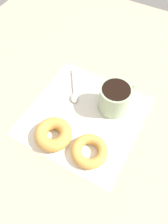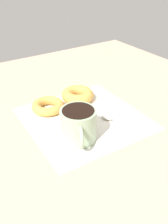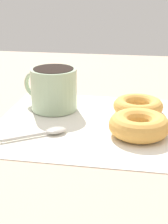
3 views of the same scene
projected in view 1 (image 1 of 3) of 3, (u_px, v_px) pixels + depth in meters
ground_plane at (94, 113)px, 66.09cm from camera, size 120.00×120.00×2.00cm
napkin at (84, 116)px, 64.27cm from camera, size 32.67×32.67×0.30cm
coffee_cup at (115, 98)px, 62.33cm from camera, size 11.74×9.08×8.33cm
donut_near_cup at (53, 134)px, 58.95cm from camera, size 10.28×10.28×3.50cm
donut_far at (89, 151)px, 56.74cm from camera, size 9.70×9.70×2.70cm
spoon at (74, 93)px, 68.14cm from camera, size 12.27×8.69×0.90cm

